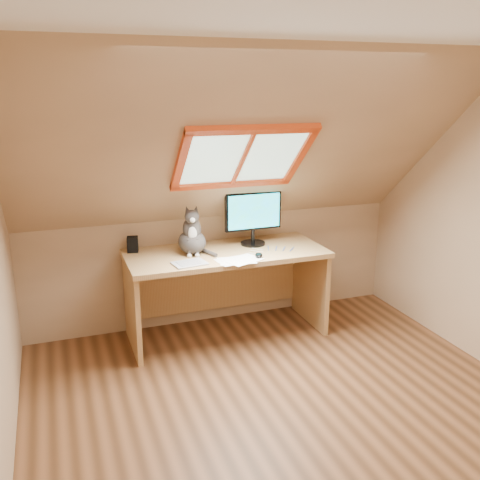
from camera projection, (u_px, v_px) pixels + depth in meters
name	position (u px, v px, depth m)	size (l,w,h in m)	color
ground	(295.00, 420.00, 3.56)	(3.50, 3.50, 0.00)	brown
room_shell	(309.00, 214.00, 3.09)	(3.52, 3.52, 2.41)	tan
desk	(224.00, 274.00, 4.72)	(1.71, 0.75, 0.78)	tan
monitor	(253.00, 215.00, 4.70)	(0.52, 0.22, 0.48)	black
cat	(192.00, 236.00, 4.48)	(0.28, 0.31, 0.43)	#403A38
desk_speaker	(133.00, 244.00, 4.55)	(0.09, 0.09, 0.13)	black
graphics_tablet	(190.00, 263.00, 4.25)	(0.26, 0.19, 0.01)	#B2B2B7
mouse	(259.00, 255.00, 4.42)	(0.06, 0.11, 0.03)	black
papers	(233.00, 260.00, 4.34)	(0.35, 0.30, 0.01)	white
cables	(271.00, 250.00, 4.60)	(0.51, 0.26, 0.01)	silver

